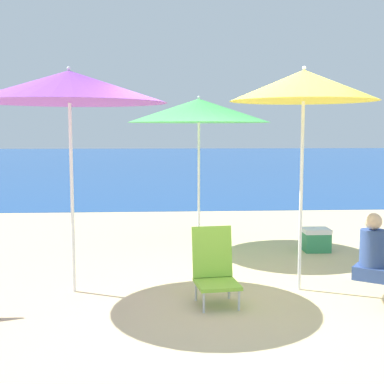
# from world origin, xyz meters

# --- Properties ---
(ground_plane) EXTENTS (60.00, 60.00, 0.00)m
(ground_plane) POSITION_xyz_m (0.00, 0.00, 0.00)
(ground_plane) COLOR #D1BA89
(sea_water) EXTENTS (60.00, 40.00, 0.01)m
(sea_water) POSITION_xyz_m (0.00, 25.92, 0.00)
(sea_water) COLOR #19478C
(sea_water) RESTS_ON ground
(beach_umbrella_purple) EXTENTS (2.05, 2.05, 2.40)m
(beach_umbrella_purple) POSITION_xyz_m (-1.79, 0.26, 2.19)
(beach_umbrella_purple) COLOR white
(beach_umbrella_purple) RESTS_ON ground
(beach_umbrella_green) EXTENTS (2.10, 2.10, 2.24)m
(beach_umbrella_green) POSITION_xyz_m (-0.27, 2.42, 2.03)
(beach_umbrella_green) COLOR white
(beach_umbrella_green) RESTS_ON ground
(beach_umbrella_yellow) EXTENTS (1.57, 1.57, 2.41)m
(beach_umbrella_yellow) POSITION_xyz_m (0.67, 0.18, 2.21)
(beach_umbrella_yellow) COLOR white
(beach_umbrella_yellow) RESTS_ON ground
(beach_chair_lime) EXTENTS (0.47, 0.55, 0.76)m
(beach_chair_lime) POSITION_xyz_m (-0.31, -0.19, 0.36)
(beach_chair_lime) COLOR silver
(beach_chair_lime) RESTS_ON ground
(person_seated_near) EXTENTS (0.49, 0.48, 0.79)m
(person_seated_near) POSITION_xyz_m (1.62, 0.52, 0.32)
(person_seated_near) COLOR #334C8C
(person_seated_near) RESTS_ON ground
(water_bottle) EXTENTS (0.07, 0.07, 0.24)m
(water_bottle) POSITION_xyz_m (-0.29, 1.24, 0.10)
(water_bottle) COLOR #4CB266
(water_bottle) RESTS_ON ground
(cooler_box) EXTENTS (0.37, 0.33, 0.34)m
(cooler_box) POSITION_xyz_m (1.40, 2.01, 0.17)
(cooler_box) COLOR #338C59
(cooler_box) RESTS_ON ground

